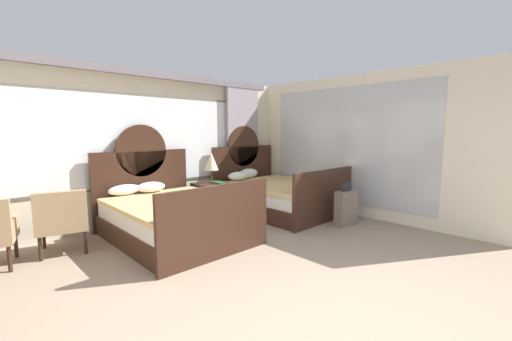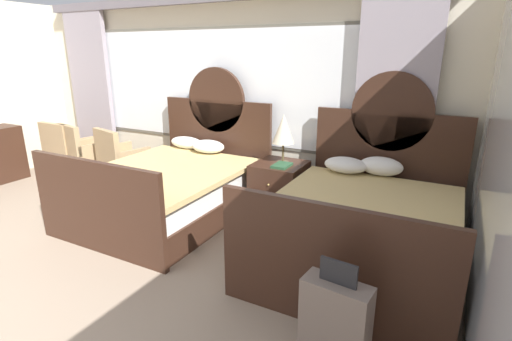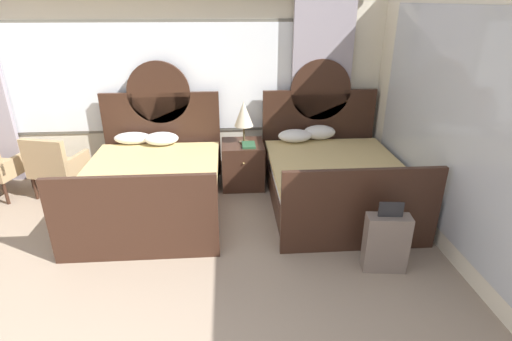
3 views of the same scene
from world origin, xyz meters
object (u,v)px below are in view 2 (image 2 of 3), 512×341
armchair_by_window_right (66,146)px  suitcase_on_floor (335,325)px  armchair_by_window_centre (82,149)px  bed_near_window (172,186)px  nightstand_between_beds (279,188)px  bed_near_mirror (363,224)px  table_lamp_on_nightstand (283,129)px  book_on_nightstand (282,165)px  armchair_by_window_left (120,155)px

armchair_by_window_right → suitcase_on_floor: bearing=-20.8°
armchair_by_window_centre → armchair_by_window_right: same height
armchair_by_window_centre → armchair_by_window_right: size_ratio=1.00×
bed_near_window → armchair_by_window_centre: (-2.20, 0.47, 0.11)m
bed_near_window → nightstand_between_beds: (1.18, 0.62, -0.03)m
bed_near_mirror → table_lamp_on_nightstand: (-1.14, 0.65, 0.70)m
bed_near_window → book_on_nightstand: 1.39m
book_on_nightstand → suitcase_on_floor: 2.36m
table_lamp_on_nightstand → armchair_by_window_right: 3.84m
nightstand_between_beds → armchair_by_window_left: (-2.56, -0.15, 0.14)m
armchair_by_window_left → bed_near_mirror: bearing=-7.1°
armchair_by_window_right → book_on_nightstand: bearing=0.5°
bed_near_mirror → armchair_by_window_right: bed_near_mirror is taller
table_lamp_on_nightstand → book_on_nightstand: 0.43m
bed_near_window → table_lamp_on_nightstand: bearing=28.6°
table_lamp_on_nightstand → bed_near_window: bearing=-151.4°
bed_near_mirror → table_lamp_on_nightstand: bearing=150.4°
armchair_by_window_left → armchair_by_window_centre: size_ratio=1.00×
bed_near_mirror → armchair_by_window_centre: bearing=174.1°
bed_near_mirror → armchair_by_window_left: 3.76m
armchair_by_window_centre → armchair_by_window_right: (-0.40, -0.00, 0.00)m
nightstand_between_beds → book_on_nightstand: book_on_nightstand is taller
nightstand_between_beds → armchair_by_window_centre: bearing=-177.5°
bed_near_mirror → table_lamp_on_nightstand: bed_near_mirror is taller
book_on_nightstand → armchair_by_window_left: 2.65m
bed_near_window → bed_near_mirror: 2.34m
bed_near_window → suitcase_on_floor: size_ratio=2.92×
bed_near_mirror → table_lamp_on_nightstand: 1.49m
book_on_nightstand → armchair_by_window_centre: bearing=-179.5°
table_lamp_on_nightstand → book_on_nightstand: bearing=-69.8°
bed_near_window → nightstand_between_beds: bearing=27.6°
bed_near_mirror → armchair_by_window_left: bearing=172.9°
suitcase_on_floor → table_lamp_on_nightstand: bearing=121.7°
suitcase_on_floor → armchair_by_window_right: bearing=159.2°
book_on_nightstand → armchair_by_window_left: bearing=-179.4°
bed_near_window → armchair_by_window_left: bed_near_window is taller
table_lamp_on_nightstand → armchair_by_window_right: table_lamp_on_nightstand is taller
bed_near_window → armchair_by_window_right: 2.64m
nightstand_between_beds → suitcase_on_floor: (1.33, -2.09, -0.01)m
table_lamp_on_nightstand → armchair_by_window_left: table_lamp_on_nightstand is taller
nightstand_between_beds → table_lamp_on_nightstand: bearing=58.5°
table_lamp_on_nightstand → suitcase_on_floor: table_lamp_on_nightstand is taller
book_on_nightstand → armchair_by_window_centre: size_ratio=0.30×
armchair_by_window_centre → bed_near_mirror: bearing=-5.9°
armchair_by_window_left → armchair_by_window_right: size_ratio=1.00×
bed_near_mirror → suitcase_on_floor: bed_near_mirror is taller
book_on_nightstand → armchair_by_window_centre: (-3.45, -0.03, -0.20)m
armchair_by_window_centre → armchair_by_window_right: bearing=-179.7°
table_lamp_on_nightstand → suitcase_on_floor: bearing=-58.3°
armchair_by_window_centre → suitcase_on_floor: (4.71, -1.94, -0.16)m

